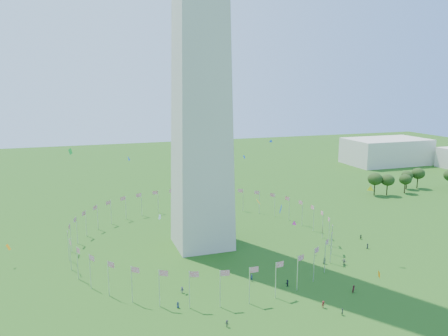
% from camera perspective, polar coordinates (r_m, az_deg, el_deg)
% --- Properties ---
extents(ground, '(600.00, 600.00, 0.00)m').
position_cam_1_polar(ground, '(98.65, 5.62, -19.83)').
color(ground, '#1C4810').
rests_on(ground, ground).
extents(flag_ring, '(80.24, 80.24, 9.00)m').
position_cam_1_polar(flag_ring, '(139.61, -2.87, -8.24)').
color(flag_ring, silver).
rests_on(flag_ring, ground).
extents(gov_building_east_a, '(50.00, 30.00, 16.00)m').
position_cam_1_polar(gov_building_east_a, '(296.22, 20.40, 2.07)').
color(gov_building_east_a, beige).
rests_on(gov_building_east_a, ground).
extents(crowd, '(89.41, 66.34, 1.94)m').
position_cam_1_polar(crowd, '(105.13, 12.10, -17.41)').
color(crowd, '#361B51').
rests_on(crowd, ground).
extents(kites_aloft, '(123.71, 64.78, 33.36)m').
position_cam_1_polar(kites_aloft, '(115.54, 6.40, -4.93)').
color(kites_aloft, yellow).
rests_on(kites_aloft, ground).
extents(tree_line_east, '(53.65, 15.47, 10.33)m').
position_cam_1_polar(tree_line_east, '(225.53, 23.66, -1.60)').
color(tree_line_east, '#284416').
rests_on(tree_line_east, ground).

